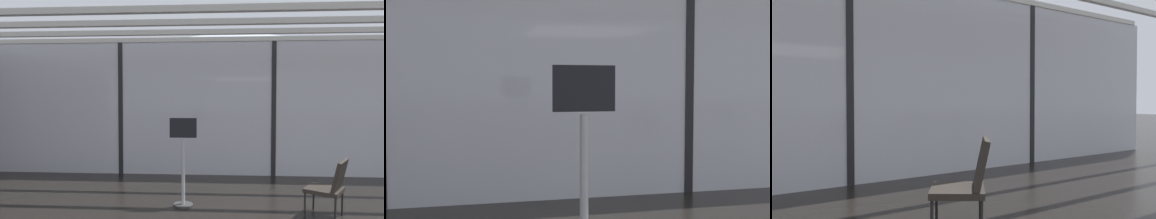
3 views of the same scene
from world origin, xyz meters
The scene contains 4 objects.
glass_curtain_wall centered at (0.00, 5.20, 1.52)m, with size 14.00×0.08×3.04m, color silver.
window_mullion_1 centered at (0.00, 5.20, 1.52)m, with size 0.10×0.12×3.04m, color black.
window_mullion_2 centered at (3.50, 5.20, 1.52)m, with size 0.10×0.12×3.04m, color black.
lounge_chair_1 centered at (0.35, 2.68, 0.49)m, with size 0.70×0.69×0.87m.
Camera 3 is at (-1.44, -0.03, 1.21)m, focal length 33.93 mm.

